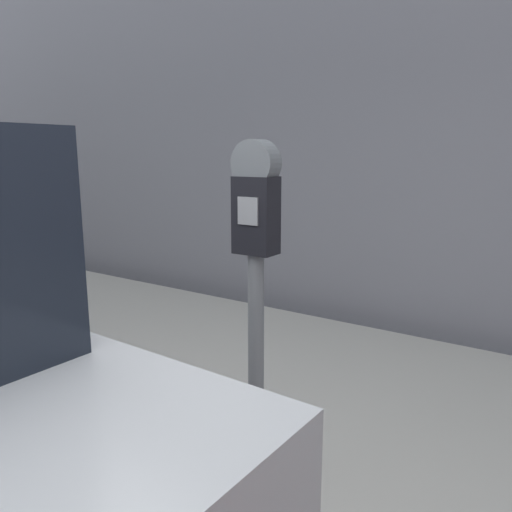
# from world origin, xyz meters

# --- Properties ---
(sidewalk) EXTENTS (24.00, 2.80, 0.15)m
(sidewalk) POSITION_xyz_m (0.00, 2.20, 0.07)
(sidewalk) COLOR #ADAAA3
(sidewalk) RESTS_ON ground_plane
(building_facade) EXTENTS (24.00, 0.30, 5.26)m
(building_facade) POSITION_xyz_m (0.00, 4.01, 2.63)
(building_facade) COLOR gray
(building_facade) RESTS_ON ground_plane
(parking_meter) EXTENTS (0.22, 0.13, 1.65)m
(parking_meter) POSITION_xyz_m (0.44, 1.28, 1.26)
(parking_meter) COLOR slate
(parking_meter) RESTS_ON sidewalk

